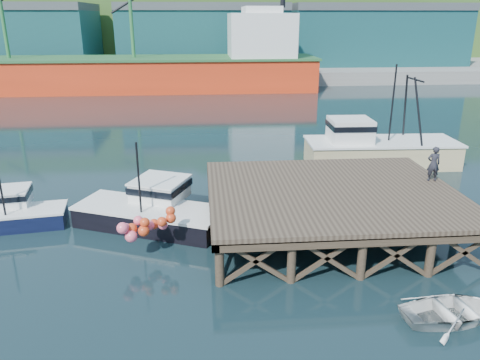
{
  "coord_description": "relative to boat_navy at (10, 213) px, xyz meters",
  "views": [
    {
      "loc": [
        -0.75,
        -20.83,
        10.07
      ],
      "look_at": [
        1.16,
        2.0,
        2.04
      ],
      "focal_mm": 35.0,
      "sensor_mm": 36.0,
      "label": 1
    }
  ],
  "objects": [
    {
      "name": "ground",
      "position": [
        10.54,
        -1.82,
        -0.69
      ],
      "size": [
        300.0,
        300.0,
        0.0
      ],
      "primitive_type": "plane",
      "color": "black",
      "rests_on": "ground"
    },
    {
      "name": "wharf",
      "position": [
        16.04,
        -2.0,
        1.25
      ],
      "size": [
        12.0,
        10.0,
        2.62
      ],
      "color": "brown",
      "rests_on": "ground"
    },
    {
      "name": "far_quay",
      "position": [
        10.54,
        68.18,
        0.31
      ],
      "size": [
        160.0,
        40.0,
        2.0
      ],
      "primitive_type": "cube",
      "color": "gray",
      "rests_on": "ground"
    },
    {
      "name": "warehouse_mid",
      "position": [
        10.54,
        63.18,
        5.81
      ],
      "size": [
        28.0,
        16.0,
        9.0
      ],
      "primitive_type": "cube",
      "color": "#184B4F",
      "rests_on": "far_quay"
    },
    {
      "name": "warehouse_right",
      "position": [
        40.54,
        63.18,
        5.81
      ],
      "size": [
        30.0,
        16.0,
        9.0
      ],
      "primitive_type": "cube",
      "color": "#184B4F",
      "rests_on": "far_quay"
    },
    {
      "name": "cargo_ship",
      "position": [
        2.08,
        46.18,
        2.63
      ],
      "size": [
        55.5,
        10.0,
        13.75
      ],
      "color": "red",
      "rests_on": "ground"
    },
    {
      "name": "hillside",
      "position": [
        10.54,
        98.18,
        10.31
      ],
      "size": [
        220.0,
        50.0,
        22.0
      ],
      "primitive_type": "cube",
      "color": "#2D511E",
      "rests_on": "ground"
    },
    {
      "name": "boat_navy",
      "position": [
        0.0,
        0.0,
        0.0
      ],
      "size": [
        5.68,
        3.37,
        3.41
      ],
      "rotation": [
        0.0,
        0.0,
        0.15
      ],
      "color": "black",
      "rests_on": "ground"
    },
    {
      "name": "boat_black",
      "position": [
        7.18,
        -0.47,
        0.16
      ],
      "size": [
        7.92,
        6.59,
        4.6
      ],
      "rotation": [
        0.0,
        0.0,
        -0.4
      ],
      "color": "black",
      "rests_on": "ground"
    },
    {
      "name": "trawler",
      "position": [
        22.22,
        8.41,
        0.77
      ],
      "size": [
        10.67,
        4.12,
        7.06
      ],
      "rotation": [
        0.0,
        0.0,
        -0.03
      ],
      "color": "#CBB983",
      "rests_on": "ground"
    },
    {
      "name": "dinghy",
      "position": [
        18.36,
        -9.44,
        -0.31
      ],
      "size": [
        3.95,
        3.03,
        0.76
      ],
      "primitive_type": "imported",
      "rotation": [
        0.0,
        0.0,
        1.69
      ],
      "color": "silver",
      "rests_on": "ground"
    },
    {
      "name": "dockworker",
      "position": [
        21.44,
        -0.97,
        2.34
      ],
      "size": [
        0.7,
        0.49,
        1.81
      ],
      "primitive_type": "imported",
      "rotation": [
        0.0,
        0.0,
        3.05
      ],
      "color": "black",
      "rests_on": "wharf"
    }
  ]
}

